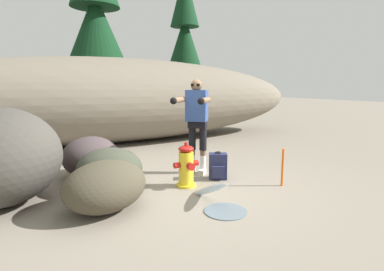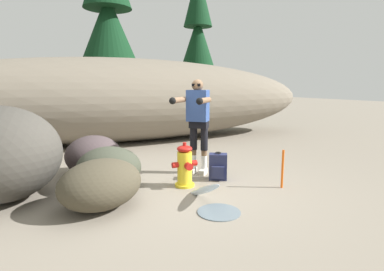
{
  "view_description": "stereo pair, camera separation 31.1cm",
  "coord_description": "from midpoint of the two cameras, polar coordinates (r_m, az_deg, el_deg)",
  "views": [
    {
      "loc": [
        -1.96,
        -4.25,
        1.58
      ],
      "look_at": [
        0.36,
        0.21,
        0.75
      ],
      "focal_mm": 28.56,
      "sensor_mm": 36.0,
      "label": 1
    },
    {
      "loc": [
        -1.68,
        -4.38,
        1.58
      ],
      "look_at": [
        0.36,
        0.21,
        0.75
      ],
      "focal_mm": 28.56,
      "sensor_mm": 36.0,
      "label": 2
    }
  ],
  "objects": [
    {
      "name": "hydrant_water_jet",
      "position": [
        4.23,
        4.84,
        -11.13
      ],
      "size": [
        0.55,
        1.25,
        0.54
      ],
      "color": "silver",
      "rests_on": "ground_plane"
    },
    {
      "name": "pine_tree_center",
      "position": [
        15.23,
        1.72,
        17.97
      ],
      "size": [
        2.09,
        2.09,
        6.93
      ],
      "color": "#47331E",
      "rests_on": "ground_plane"
    },
    {
      "name": "pine_tree_left",
      "position": [
        11.81,
        -14.61,
        19.84
      ],
      "size": [
        2.6,
        2.6,
        6.84
      ],
      "color": "#47331E",
      "rests_on": "ground_plane"
    },
    {
      "name": "utility_worker",
      "position": [
        5.35,
        2.77,
        3.88
      ],
      "size": [
        0.94,
        0.98,
        1.68
      ],
      "rotation": [
        0.0,
        0.0,
        -2.3
      ],
      "color": "beige",
      "rests_on": "ground_plane"
    },
    {
      "name": "boulder_small",
      "position": [
        5.63,
        -16.39,
        -3.6
      ],
      "size": [
        1.33,
        1.33,
        0.71
      ],
      "primitive_type": "ellipsoid",
      "rotation": [
        0.0,
        0.0,
        5.27
      ],
      "color": "#413638",
      "rests_on": "ground_plane"
    },
    {
      "name": "ground_plane",
      "position": [
        4.95,
        -1.09,
        -9.49
      ],
      "size": [
        56.0,
        56.0,
        0.04
      ],
      "primitive_type": "cube",
      "color": "gray"
    },
    {
      "name": "fire_hydrant",
      "position": [
        4.81,
        0.5,
        -5.81
      ],
      "size": [
        0.41,
        0.36,
        0.7
      ],
      "color": "yellow",
      "rests_on": "ground_plane"
    },
    {
      "name": "survey_stake",
      "position": [
        4.99,
        18.28,
        -5.96
      ],
      "size": [
        0.04,
        0.04,
        0.6
      ],
      "primitive_type": "cylinder",
      "color": "#E55914",
      "rests_on": "ground_plane"
    },
    {
      "name": "boulder_mid",
      "position": [
        4.11,
        -14.56,
        -8.8
      ],
      "size": [
        1.46,
        1.39,
        0.64
      ],
      "primitive_type": "ellipsoid",
      "rotation": [
        0.0,
        0.0,
        3.72
      ],
      "color": "#453E2E",
      "rests_on": "ground_plane"
    },
    {
      "name": "boulder_outlier",
      "position": [
        4.86,
        -13.47,
        -5.87
      ],
      "size": [
        1.01,
        1.05,
        0.64
      ],
      "primitive_type": "ellipsoid",
      "rotation": [
        0.0,
        0.0,
        4.69
      ],
      "color": "#3A3E30",
      "rests_on": "ground_plane"
    },
    {
      "name": "dirt_embankment",
      "position": [
        8.86,
        -12.17,
        6.47
      ],
      "size": [
        12.14,
        3.2,
        2.33
      ],
      "primitive_type": "ellipsoid",
      "color": "#756B5B",
      "rests_on": "ground_plane"
    },
    {
      "name": "spare_backpack",
      "position": [
        5.21,
        6.59,
        -5.86
      ],
      "size": [
        0.36,
        0.36,
        0.47
      ],
      "rotation": [
        0.0,
        0.0,
        4.21
      ],
      "color": "#23284C",
      "rests_on": "ground_plane"
    }
  ]
}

